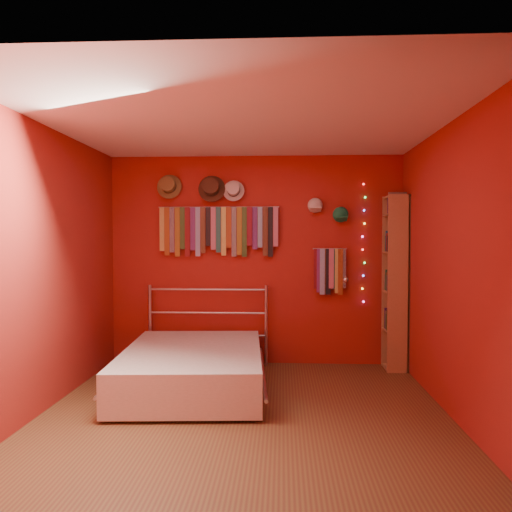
% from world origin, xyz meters
% --- Properties ---
extents(ground, '(3.50, 3.50, 0.00)m').
position_xyz_m(ground, '(0.00, 0.00, 0.00)').
color(ground, brown).
rests_on(ground, ground).
extents(back_wall, '(3.50, 0.02, 2.50)m').
position_xyz_m(back_wall, '(0.00, 1.75, 1.25)').
color(back_wall, maroon).
rests_on(back_wall, ground).
extents(right_wall, '(0.02, 3.50, 2.50)m').
position_xyz_m(right_wall, '(1.75, 0.00, 1.25)').
color(right_wall, maroon).
rests_on(right_wall, ground).
extents(left_wall, '(0.02, 3.50, 2.50)m').
position_xyz_m(left_wall, '(-1.75, 0.00, 1.25)').
color(left_wall, maroon).
rests_on(left_wall, ground).
extents(ceiling, '(3.50, 3.50, 0.02)m').
position_xyz_m(ceiling, '(0.00, 0.00, 2.50)').
color(ceiling, white).
rests_on(ceiling, back_wall).
extents(tie_rack, '(1.45, 0.03, 0.60)m').
position_xyz_m(tie_rack, '(-0.45, 1.68, 1.63)').
color(tie_rack, '#BDBCC2').
rests_on(tie_rack, back_wall).
extents(small_tie_rack, '(0.40, 0.03, 0.55)m').
position_xyz_m(small_tie_rack, '(0.89, 1.68, 1.14)').
color(small_tie_rack, '#BDBCC2').
rests_on(small_tie_rack, back_wall).
extents(fedora_olive, '(0.30, 0.16, 0.29)m').
position_xyz_m(fedora_olive, '(-1.03, 1.65, 2.14)').
color(fedora_olive, brown).
rests_on(fedora_olive, back_wall).
extents(fedora_brown, '(0.32, 0.18, 0.32)m').
position_xyz_m(fedora_brown, '(-0.52, 1.65, 2.11)').
color(fedora_brown, '#422617').
rests_on(fedora_brown, back_wall).
extents(fedora_white, '(0.26, 0.14, 0.25)m').
position_xyz_m(fedora_white, '(-0.26, 1.66, 2.09)').
color(fedora_white, beige).
rests_on(fedora_white, back_wall).
extents(cap_white, '(0.18, 0.22, 0.18)m').
position_xyz_m(cap_white, '(0.71, 1.70, 1.90)').
color(cap_white, silver).
rests_on(cap_white, back_wall).
extents(cap_green, '(0.18, 0.23, 0.18)m').
position_xyz_m(cap_green, '(1.01, 1.70, 1.79)').
color(cap_green, '#1C7F4E').
rests_on(cap_green, back_wall).
extents(fairy_lights, '(0.05, 0.02, 1.42)m').
position_xyz_m(fairy_lights, '(1.29, 1.71, 1.45)').
color(fairy_lights, '#FF3333').
rests_on(fairy_lights, back_wall).
extents(reading_lamp, '(0.06, 0.28, 0.08)m').
position_xyz_m(reading_lamp, '(1.05, 1.53, 1.03)').
color(reading_lamp, '#BDBCC2').
rests_on(reading_lamp, back_wall).
extents(bookshelf, '(0.25, 0.34, 2.00)m').
position_xyz_m(bookshelf, '(1.66, 1.53, 1.02)').
color(bookshelf, '#9A7545').
rests_on(bookshelf, ground).
extents(bed, '(1.56, 2.01, 0.95)m').
position_xyz_m(bed, '(-0.57, 0.65, 0.22)').
color(bed, '#BDBCC2').
rests_on(bed, ground).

